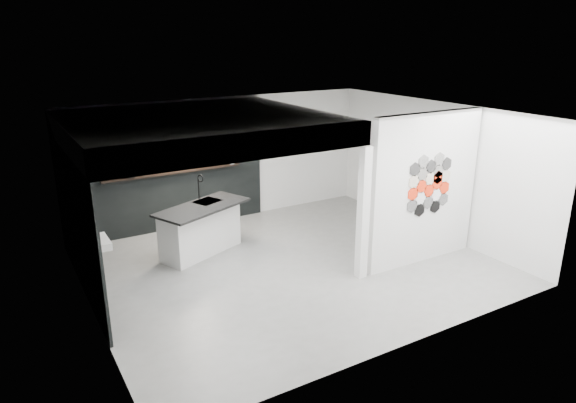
# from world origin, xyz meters

# --- Properties ---
(floor) EXTENTS (7.00, 6.00, 0.01)m
(floor) POSITION_xyz_m (0.00, 0.00, -0.01)
(floor) COLOR slate
(partition_panel) EXTENTS (2.45, 0.15, 2.80)m
(partition_panel) POSITION_xyz_m (2.23, -1.00, 1.40)
(partition_panel) COLOR silver
(partition_panel) RESTS_ON floor
(bay_clad_back) EXTENTS (4.40, 0.04, 2.35)m
(bay_clad_back) POSITION_xyz_m (-1.30, 2.97, 1.18)
(bay_clad_back) COLOR black
(bay_clad_back) RESTS_ON floor
(bay_clad_left) EXTENTS (0.04, 4.00, 2.35)m
(bay_clad_left) POSITION_xyz_m (-3.47, 1.00, 1.18)
(bay_clad_left) COLOR black
(bay_clad_left) RESTS_ON floor
(bulkhead) EXTENTS (4.40, 4.00, 0.40)m
(bulkhead) POSITION_xyz_m (-1.30, 1.00, 2.55)
(bulkhead) COLOR silver
(bulkhead) RESTS_ON corner_column
(corner_column) EXTENTS (0.16, 0.16, 2.35)m
(corner_column) POSITION_xyz_m (0.82, -1.00, 1.18)
(corner_column) COLOR silver
(corner_column) RESTS_ON floor
(fascia_beam) EXTENTS (4.40, 0.16, 0.40)m
(fascia_beam) POSITION_xyz_m (-1.30, -0.92, 2.55)
(fascia_beam) COLOR silver
(fascia_beam) RESTS_ON corner_column
(wall_basin) EXTENTS (0.40, 0.60, 0.12)m
(wall_basin) POSITION_xyz_m (-3.24, 0.80, 0.85)
(wall_basin) COLOR silver
(wall_basin) RESTS_ON bay_clad_left
(display_shelf) EXTENTS (3.00, 0.15, 0.04)m
(display_shelf) POSITION_xyz_m (-1.20, 2.87, 1.30)
(display_shelf) COLOR black
(display_shelf) RESTS_ON bay_clad_back
(kitchen_island) EXTENTS (2.03, 1.48, 1.49)m
(kitchen_island) POSITION_xyz_m (-1.21, 1.41, 0.50)
(kitchen_island) COLOR silver
(kitchen_island) RESTS_ON floor
(stockpot) EXTENTS (0.24, 0.24, 0.17)m
(stockpot) POSITION_xyz_m (-2.12, 2.87, 1.40)
(stockpot) COLOR black
(stockpot) RESTS_ON display_shelf
(kettle) EXTENTS (0.25, 0.25, 0.17)m
(kettle) POSITION_xyz_m (0.10, 2.87, 1.40)
(kettle) COLOR black
(kettle) RESTS_ON display_shelf
(glass_bowl) EXTENTS (0.17, 0.17, 0.11)m
(glass_bowl) POSITION_xyz_m (0.15, 2.87, 1.37)
(glass_bowl) COLOR gray
(glass_bowl) RESTS_ON display_shelf
(glass_vase) EXTENTS (0.09, 0.09, 0.12)m
(glass_vase) POSITION_xyz_m (0.15, 2.87, 1.38)
(glass_vase) COLOR gray
(glass_vase) RESTS_ON display_shelf
(bottle_dark) EXTENTS (0.07, 0.07, 0.14)m
(bottle_dark) POSITION_xyz_m (-1.57, 2.87, 1.39)
(bottle_dark) COLOR black
(bottle_dark) RESTS_ON display_shelf
(utensil_cup) EXTENTS (0.10, 0.10, 0.11)m
(utensil_cup) POSITION_xyz_m (-1.92, 2.87, 1.37)
(utensil_cup) COLOR black
(utensil_cup) RESTS_ON display_shelf
(hex_tile_cluster) EXTENTS (1.04, 0.02, 1.16)m
(hex_tile_cluster) POSITION_xyz_m (2.26, -1.09, 1.50)
(hex_tile_cluster) COLOR black
(hex_tile_cluster) RESTS_ON partition_panel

